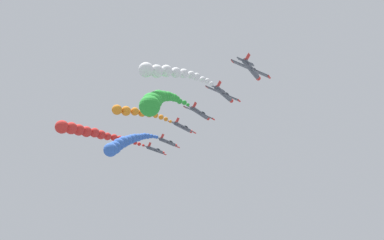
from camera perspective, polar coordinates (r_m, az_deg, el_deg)
airplane_lead at (r=127.06m, az=-5.60°, el=-4.52°), size 8.89×10.35×4.19m
smoke_trail_lead at (r=106.53m, az=-15.68°, el=-1.72°), size 8.98×30.74×3.54m
airplane_left_inner at (r=119.10m, az=-3.68°, el=-3.35°), size 8.72×10.35×4.57m
smoke_trail_left_inner at (r=99.33m, az=-10.31°, el=-3.49°), size 3.49×23.52×10.07m
airplane_right_inner at (r=108.58m, az=-1.40°, el=-1.08°), size 8.65×10.35×4.72m
smoke_trail_right_inner at (r=93.76m, az=-8.71°, el=1.18°), size 6.94×18.53×2.96m
airplane_left_outer at (r=98.52m, az=1.21°, el=1.07°), size 8.58×10.35×4.86m
smoke_trail_left_outer at (r=68.81m, az=-5.21°, el=3.00°), size 10.06×31.95×12.50m
airplane_right_outer at (r=89.85m, az=4.83°, el=3.97°), size 8.42×10.35×5.16m
smoke_trail_right_outer at (r=72.99m, az=-3.70°, el=7.22°), size 7.38×20.07×4.80m
airplane_trailing at (r=81.07m, az=8.99°, el=7.61°), size 8.20×10.35×5.53m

